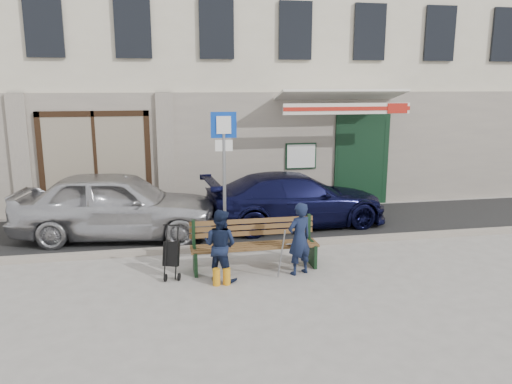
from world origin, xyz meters
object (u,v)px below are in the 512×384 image
object	(u,v)px
man	(299,239)
parking_sign	(224,157)
car_silver	(118,205)
stroller	(171,255)
car_navy	(296,199)
bench	(252,245)
woman	(220,245)

from	to	relation	value
man	parking_sign	bearing A→B (deg)	-79.93
car_silver	parking_sign	xyz separation A→B (m)	(2.29, -1.04, 1.17)
stroller	car_navy	bearing A→B (deg)	61.46
car_silver	car_navy	bearing A→B (deg)	-78.99
car_silver	bench	world-z (taller)	car_silver
parking_sign	bench	size ratio (longest dim) A/B	1.19
car_navy	bench	distance (m)	3.15
man	woman	xyz separation A→B (m)	(-1.45, -0.03, -0.03)
man	woman	bearing A→B (deg)	-20.16
car_silver	man	xyz separation A→B (m)	(3.42, -2.90, -0.10)
car_navy	car_silver	bearing A→B (deg)	88.89
man	bench	bearing A→B (deg)	-48.62
parking_sign	stroller	world-z (taller)	parking_sign
parking_sign	man	size ratio (longest dim) A/B	2.13
woman	parking_sign	bearing A→B (deg)	-64.72
parking_sign	bench	distance (m)	2.09
parking_sign	stroller	size ratio (longest dim) A/B	3.00
man	woman	world-z (taller)	man
car_silver	parking_sign	bearing A→B (deg)	-106.66
bench	woman	size ratio (longest dim) A/B	1.85
car_silver	woman	xyz separation A→B (m)	(1.97, -2.93, -0.12)
man	woman	size ratio (longest dim) A/B	1.04
car_navy	woman	xyz separation A→B (m)	(-2.23, -3.16, -0.01)
parking_sign	woman	distance (m)	2.30
car_navy	man	distance (m)	3.23
car_silver	man	bearing A→B (deg)	-122.48
car_silver	man	world-z (taller)	car_silver
bench	stroller	distance (m)	1.51
bench	car_silver	bearing A→B (deg)	136.49
woman	bench	bearing A→B (deg)	-111.07
parking_sign	stroller	bearing A→B (deg)	-123.18
car_navy	stroller	world-z (taller)	car_navy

